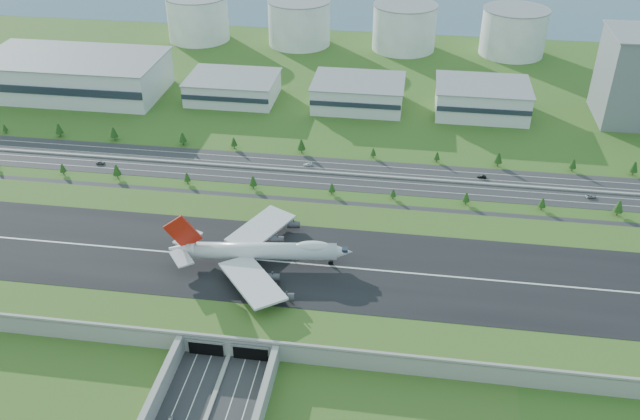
# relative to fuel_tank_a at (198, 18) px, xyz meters

# --- Properties ---
(ground) EXTENTS (1200.00, 1200.00, 0.00)m
(ground) POSITION_rel_fuel_tank_a_xyz_m (120.00, -310.00, -17.50)
(ground) COLOR #28551A
(ground) RESTS_ON ground
(airfield_deck) EXTENTS (520.00, 100.00, 9.20)m
(airfield_deck) POSITION_rel_fuel_tank_a_xyz_m (120.00, -310.09, -13.38)
(airfield_deck) COLOR gray
(airfield_deck) RESTS_ON ground
(north_expressway) EXTENTS (560.00, 36.00, 0.12)m
(north_expressway) POSITION_rel_fuel_tank_a_xyz_m (120.00, -215.00, -17.44)
(north_expressway) COLOR #28282B
(north_expressway) RESTS_ON ground
(tree_row) EXTENTS (502.54, 48.76, 8.50)m
(tree_row) POSITION_rel_fuel_tank_a_xyz_m (125.45, -212.56, -12.78)
(tree_row) COLOR #3D2819
(tree_row) RESTS_ON ground
(hangar_west) EXTENTS (120.00, 60.00, 25.00)m
(hangar_west) POSITION_rel_fuel_tank_a_xyz_m (-50.00, -125.00, -5.00)
(hangar_west) COLOR silver
(hangar_west) RESTS_ON ground
(hangar_mid_a) EXTENTS (58.00, 42.00, 15.00)m
(hangar_mid_a) POSITION_rel_fuel_tank_a_xyz_m (60.00, -120.00, -10.00)
(hangar_mid_a) COLOR silver
(hangar_mid_a) RESTS_ON ground
(hangar_mid_b) EXTENTS (58.00, 42.00, 17.00)m
(hangar_mid_b) POSITION_rel_fuel_tank_a_xyz_m (145.00, -120.00, -9.00)
(hangar_mid_b) COLOR silver
(hangar_mid_b) RESTS_ON ground
(hangar_mid_c) EXTENTS (58.00, 42.00, 19.00)m
(hangar_mid_c) POSITION_rel_fuel_tank_a_xyz_m (225.00, -120.00, -8.00)
(hangar_mid_c) COLOR silver
(hangar_mid_c) RESTS_ON ground
(fuel_tank_a) EXTENTS (50.00, 50.00, 35.00)m
(fuel_tank_a) POSITION_rel_fuel_tank_a_xyz_m (0.00, 0.00, 0.00)
(fuel_tank_a) COLOR silver
(fuel_tank_a) RESTS_ON ground
(fuel_tank_b) EXTENTS (50.00, 50.00, 35.00)m
(fuel_tank_b) POSITION_rel_fuel_tank_a_xyz_m (85.00, 0.00, 0.00)
(fuel_tank_b) COLOR silver
(fuel_tank_b) RESTS_ON ground
(fuel_tank_c) EXTENTS (50.00, 50.00, 35.00)m
(fuel_tank_c) POSITION_rel_fuel_tank_a_xyz_m (170.00, 0.00, 0.00)
(fuel_tank_c) COLOR silver
(fuel_tank_c) RESTS_ON ground
(fuel_tank_d) EXTENTS (50.00, 50.00, 35.00)m
(fuel_tank_d) POSITION_rel_fuel_tank_a_xyz_m (255.00, 0.00, 0.00)
(fuel_tank_d) COLOR silver
(fuel_tank_d) RESTS_ON ground
(boeing_747) EXTENTS (78.54, 73.81, 24.33)m
(boeing_747) POSITION_rel_fuel_tank_a_xyz_m (122.18, -312.32, -2.64)
(boeing_747) COLOR silver
(boeing_747) RESTS_ON airfield_deck
(car_4) EXTENTS (5.14, 2.56, 1.68)m
(car_4) POSITION_rel_fuel_tank_a_xyz_m (9.54, -223.14, -16.54)
(car_4) COLOR #545659
(car_4) RESTS_ON ground
(car_5) EXTENTS (5.05, 2.29, 1.60)m
(car_5) POSITION_rel_fuel_tank_a_xyz_m (221.16, -208.42, -16.58)
(car_5) COLOR black
(car_5) RESTS_ON ground
(car_6) EXTENTS (5.69, 3.68, 1.46)m
(car_6) POSITION_rel_fuel_tank_a_xyz_m (275.88, -221.47, -16.65)
(car_6) COLOR #A2A1A6
(car_6) RESTS_ON ground
(car_7) EXTENTS (5.02, 2.95, 1.37)m
(car_7) POSITION_rel_fuel_tank_a_xyz_m (125.38, -207.91, -16.70)
(car_7) COLOR white
(car_7) RESTS_ON ground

